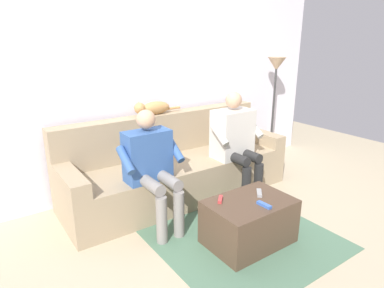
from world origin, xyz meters
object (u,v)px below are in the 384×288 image
cat_on_backrest (153,108)px  remote_red (220,199)px  couch (176,168)px  person_left_seated (235,138)px  floor_lamp (276,77)px  person_right_seated (151,163)px  coffee_table (249,222)px  remote_gray (259,193)px  remote_blue (264,205)px

cat_on_backrest → remote_red: bearing=86.9°
couch → person_left_seated: 0.76m
couch → floor_lamp: 1.97m
remote_red → cat_on_backrest: bearing=42.2°
remote_red → floor_lamp: bearing=-13.1°
person_right_seated → cat_on_backrest: person_right_seated is taller
couch → coffee_table: (0.00, 1.20, -0.12)m
couch → remote_gray: size_ratio=18.04×
cat_on_backrest → remote_blue: cat_on_backrest is taller
coffee_table → floor_lamp: size_ratio=0.50×
remote_red → floor_lamp: 2.43m
coffee_table → floor_lamp: bearing=-142.2°
person_left_seated → floor_lamp: bearing=-155.7°
coffee_table → person_left_seated: bearing=-123.8°
person_right_seated → floor_lamp: bearing=-165.4°
person_right_seated → floor_lamp: (-2.29, -0.60, 0.58)m
person_right_seated → remote_gray: person_right_seated is taller
floor_lamp → cat_on_backrest: bearing=-3.1°
couch → remote_blue: (-0.03, 1.33, 0.10)m
cat_on_backrest → remote_gray: bearing=101.9°
person_right_seated → remote_blue: size_ratio=8.26×
couch → person_right_seated: bearing=39.1°
remote_blue → floor_lamp: (-1.72, -1.49, 0.80)m
person_left_seated → person_right_seated: 1.09m
person_right_seated → coffee_table: bearing=125.7°
remote_gray → person_left_seated: bearing=15.3°
person_right_seated → remote_blue: (-0.57, 0.89, -0.22)m
coffee_table → remote_red: size_ratio=5.95×
cat_on_backrest → remote_gray: (-0.30, 1.41, -0.57)m
coffee_table → cat_on_backrest: 1.66m
person_left_seated → remote_blue: 1.11m
cat_on_backrest → floor_lamp: 1.90m
couch → remote_gray: 1.16m
cat_on_backrest → remote_blue: bearing=95.9°
remote_red → floor_lamp: floor_lamp is taller
remote_gray → remote_blue: size_ratio=1.06×
person_left_seated → remote_gray: (0.38, 0.76, -0.26)m
couch → remote_gray: couch is taller
coffee_table → remote_red: bearing=-35.9°
person_left_seated → person_right_seated: person_left_seated is taller
couch → person_right_seated: 0.77m
couch → remote_red: (0.21, 1.05, 0.10)m
couch → person_right_seated: size_ratio=2.31×
coffee_table → remote_red: (0.21, -0.15, 0.22)m
remote_red → remote_blue: 0.37m
couch → remote_blue: bearing=91.2°
coffee_table → person_left_seated: (-0.54, -0.81, 0.47)m
remote_red → remote_gray: size_ratio=0.86×
remote_blue → floor_lamp: floor_lamp is taller
person_left_seated → cat_on_backrest: person_left_seated is taller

